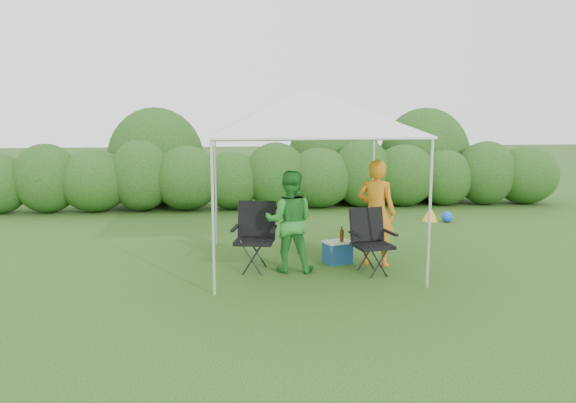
{
  "coord_description": "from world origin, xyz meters",
  "views": [
    {
      "loc": [
        -1.35,
        -8.42,
        2.43
      ],
      "look_at": [
        -0.33,
        0.4,
        1.05
      ],
      "focal_mm": 35.0,
      "sensor_mm": 36.0,
      "label": 1
    }
  ],
  "objects": [
    {
      "name": "ground",
      "position": [
        0.0,
        0.0,
        0.0
      ],
      "size": [
        70.0,
        70.0,
        0.0
      ],
      "primitive_type": "plane",
      "color": "#31581B"
    },
    {
      "name": "chair_left",
      "position": [
        -0.87,
        0.24,
        0.61
      ],
      "size": [
        0.75,
        0.71,
        1.07
      ],
      "rotation": [
        0.0,
        0.0,
        -0.21
      ],
      "color": "black",
      "rests_on": "ground"
    },
    {
      "name": "man",
      "position": [
        1.08,
        0.26,
        0.86
      ],
      "size": [
        0.75,
        0.68,
        1.73
      ],
      "primitive_type": "imported",
      "rotation": [
        0.0,
        0.0,
        2.59
      ],
      "color": "orange",
      "rests_on": "ground"
    },
    {
      "name": "lawn_toy",
      "position": [
        3.46,
        3.79,
        0.15
      ],
      "size": [
        0.63,
        0.53,
        0.32
      ],
      "color": "yellow",
      "rests_on": "ground"
    },
    {
      "name": "bottle",
      "position": [
        0.55,
        0.39,
        0.5
      ],
      "size": [
        0.07,
        0.07,
        0.25
      ],
      "primitive_type": "cylinder",
      "color": "#592D0C",
      "rests_on": "cooler"
    },
    {
      "name": "chair_right",
      "position": [
        0.89,
        -0.14,
        0.56
      ],
      "size": [
        0.69,
        0.65,
        0.99
      ],
      "rotation": [
        0.0,
        0.0,
        0.18
      ],
      "color": "black",
      "rests_on": "ground"
    },
    {
      "name": "hedge",
      "position": [
        0.11,
        6.0,
        0.82
      ],
      "size": [
        15.38,
        1.53,
        1.8
      ],
      "color": "#28541A",
      "rests_on": "ground"
    },
    {
      "name": "cooler",
      "position": [
        0.49,
        0.43,
        0.19
      ],
      "size": [
        0.52,
        0.44,
        0.37
      ],
      "rotation": [
        0.0,
        0.0,
        0.29
      ],
      "color": "navy",
      "rests_on": "ground"
    },
    {
      "name": "canopy",
      "position": [
        0.0,
        0.5,
        2.46
      ],
      "size": [
        3.1,
        3.1,
        2.83
      ],
      "color": "silver",
      "rests_on": "ground"
    },
    {
      "name": "woman",
      "position": [
        -0.35,
        0.06,
        0.79
      ],
      "size": [
        0.87,
        0.73,
        1.58
      ],
      "primitive_type": "imported",
      "rotation": [
        0.0,
        0.0,
        2.96
      ],
      "color": "#2B862D",
      "rests_on": "ground"
    }
  ]
}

